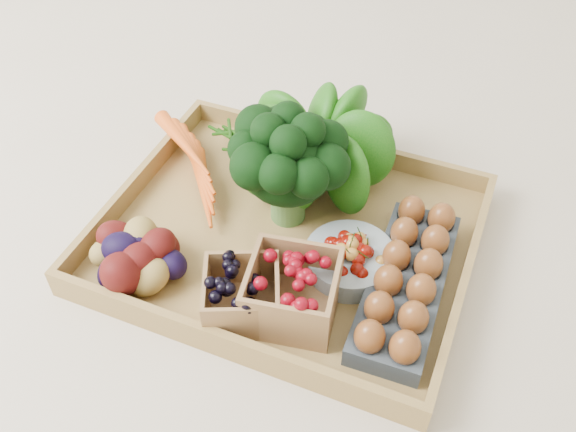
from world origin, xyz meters
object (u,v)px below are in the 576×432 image
at_px(broccoli, 288,183).
at_px(cherry_bowl, 349,260).
at_px(tray, 288,240).
at_px(egg_carton, 406,286).

relative_size(broccoli, cherry_bowl, 1.37).
xyz_separation_m(tray, broccoli, (-0.02, 0.04, 0.08)).
height_order(cherry_bowl, egg_carton, cherry_bowl).
xyz_separation_m(tray, egg_carton, (0.20, -0.04, 0.02)).
relative_size(broccoli, egg_carton, 0.63).
xyz_separation_m(broccoli, cherry_bowl, (0.12, -0.07, -0.05)).
xyz_separation_m(broccoli, egg_carton, (0.21, -0.08, -0.05)).
relative_size(cherry_bowl, egg_carton, 0.46).
bearing_deg(cherry_bowl, broccoli, 151.96).
bearing_deg(cherry_bowl, egg_carton, -8.72).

